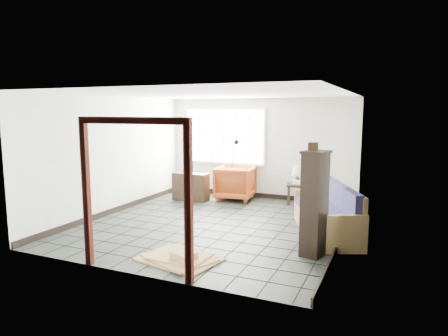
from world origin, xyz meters
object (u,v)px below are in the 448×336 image
at_px(tall_shelf, 314,203).
at_px(futon_sofa, 330,216).
at_px(side_table, 296,187).
at_px(armchair, 236,181).

bearing_deg(tall_shelf, futon_sofa, 99.83).
bearing_deg(futon_sofa, side_table, 93.83).
xyz_separation_m(armchair, side_table, (1.57, 0.12, -0.06)).
distance_m(armchair, tall_shelf, 4.22).
bearing_deg(side_table, tall_shelf, -72.23).
relative_size(armchair, side_table, 1.76).
bearing_deg(futon_sofa, armchair, 118.95).
bearing_deg(side_table, futon_sofa, -62.22).
bearing_deg(tall_shelf, armchair, 141.78).
distance_m(futon_sofa, armchair, 3.40).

